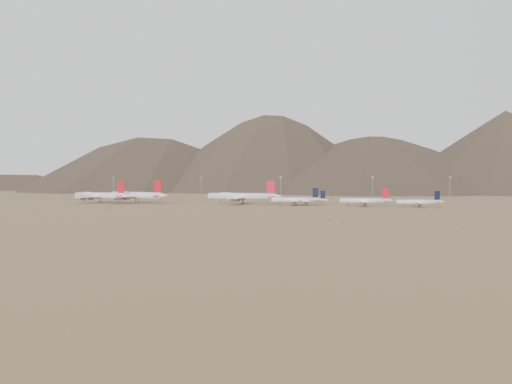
% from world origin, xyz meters
% --- Properties ---
extents(ground, '(3000.00, 3000.00, 0.00)m').
position_xyz_m(ground, '(0.00, 0.00, 0.00)').
color(ground, '#A28054').
rests_on(ground, ground).
extents(mountain_ridge, '(4400.00, 1000.00, 300.00)m').
position_xyz_m(mountain_ridge, '(0.00, 900.00, 150.00)').
color(mountain_ridge, brown).
rests_on(mountain_ridge, ground).
extents(widebody_west, '(69.49, 54.54, 20.92)m').
position_xyz_m(widebody_west, '(-120.80, 23.55, 7.21)').
color(widebody_west, white).
rests_on(widebody_west, ground).
extents(widebody_centre, '(73.08, 58.03, 22.44)m').
position_xyz_m(widebody_centre, '(-83.51, 26.95, 7.74)').
color(widebody_centre, white).
rests_on(widebody_centre, ground).
extents(widebody_east, '(72.32, 55.40, 21.47)m').
position_xyz_m(widebody_east, '(20.65, 35.10, 7.40)').
color(widebody_east, white).
rests_on(widebody_east, ground).
extents(narrowbody_a, '(46.37, 33.95, 15.46)m').
position_xyz_m(narrowbody_a, '(73.37, 28.67, 5.02)').
color(narrowbody_a, white).
rests_on(narrowbody_a, ground).
extents(narrowbody_b, '(38.64, 28.29, 12.89)m').
position_xyz_m(narrowbody_b, '(81.89, 36.49, 4.18)').
color(narrowbody_b, white).
rests_on(narrowbody_b, ground).
extents(narrowbody_c, '(46.38, 33.68, 15.36)m').
position_xyz_m(narrowbody_c, '(133.94, 26.65, 4.98)').
color(narrowbody_c, white).
rests_on(narrowbody_c, ground).
extents(narrowbody_d, '(40.35, 29.71, 13.55)m').
position_xyz_m(narrowbody_d, '(178.07, 27.39, 4.40)').
color(narrowbody_d, white).
rests_on(narrowbody_d, ground).
extents(control_tower, '(8.00, 8.00, 12.00)m').
position_xyz_m(control_tower, '(30.00, 120.00, 5.32)').
color(control_tower, tan).
rests_on(control_tower, ground).
extents(mast_far_west, '(2.00, 0.60, 25.70)m').
position_xyz_m(mast_far_west, '(-164.57, 123.58, 14.20)').
color(mast_far_west, gray).
rests_on(mast_far_west, ground).
extents(mast_west, '(2.00, 0.60, 25.70)m').
position_xyz_m(mast_west, '(-55.05, 129.13, 14.20)').
color(mast_west, gray).
rests_on(mast_west, ground).
extents(mast_centre, '(2.00, 0.60, 25.70)m').
position_xyz_m(mast_centre, '(43.60, 103.35, 14.20)').
color(mast_centre, gray).
rests_on(mast_centre, ground).
extents(mast_east, '(2.00, 0.60, 25.70)m').
position_xyz_m(mast_east, '(136.84, 142.70, 14.20)').
color(mast_east, gray).
rests_on(mast_east, ground).
extents(mast_far_east, '(2.00, 0.60, 25.70)m').
position_xyz_m(mast_far_east, '(213.64, 125.80, 14.20)').
color(mast_far_east, gray).
rests_on(mast_far_east, ground).
extents(desert_scrub, '(406.53, 176.43, 0.89)m').
position_xyz_m(desert_scrub, '(-16.01, -86.19, 0.33)').
color(desert_scrub, brown).
rests_on(desert_scrub, ground).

